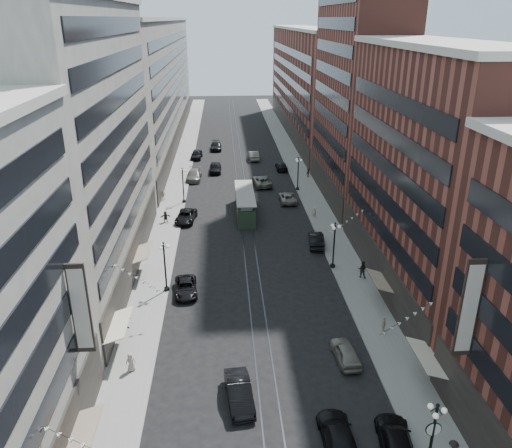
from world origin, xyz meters
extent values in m
plane|color=black|center=(0.00, 60.00, 0.00)|extent=(220.00, 220.00, 0.00)
cube|color=gray|center=(-11.00, 70.00, 0.07)|extent=(4.00, 180.00, 0.15)
cube|color=gray|center=(11.00, 70.00, 0.07)|extent=(4.00, 180.00, 0.15)
cube|color=#2D2D33|center=(-0.70, 70.00, 0.01)|extent=(0.12, 180.00, 0.02)
cube|color=#2D2D33|center=(0.70, 70.00, 0.01)|extent=(0.12, 180.00, 0.02)
cube|color=#A8A295|center=(-17.00, 33.00, 14.00)|extent=(8.00, 36.00, 28.00)
cube|color=#A8A295|center=(-17.00, 96.00, 13.00)|extent=(8.00, 90.00, 26.00)
cube|color=brown|center=(17.00, 28.00, 12.00)|extent=(8.00, 30.00, 24.00)
cube|color=brown|center=(17.00, 56.00, 21.00)|extent=(8.00, 26.00, 42.00)
cube|color=brown|center=(17.00, 105.00, 12.00)|extent=(8.00, 72.00, 24.00)
cylinder|color=black|center=(-9.20, 28.00, 0.30)|extent=(0.56, 0.56, 0.30)
cylinder|color=black|center=(-9.20, 28.00, 2.75)|extent=(0.18, 0.18, 5.20)
sphere|color=black|center=(-9.20, 28.00, 5.55)|extent=(0.24, 0.24, 0.24)
sphere|color=white|center=(-8.75, 28.00, 5.15)|extent=(0.36, 0.36, 0.36)
sphere|color=white|center=(-9.42, 28.39, 5.15)|extent=(0.36, 0.36, 0.36)
sphere|color=white|center=(-9.42, 27.61, 5.15)|extent=(0.36, 0.36, 0.36)
cylinder|color=black|center=(-9.20, 55.00, 0.30)|extent=(0.56, 0.56, 0.30)
cylinder|color=black|center=(-9.20, 55.00, 2.75)|extent=(0.18, 0.18, 5.20)
sphere|color=black|center=(-9.20, 55.00, 5.55)|extent=(0.24, 0.24, 0.24)
sphere|color=white|center=(-8.75, 55.00, 5.15)|extent=(0.36, 0.36, 0.36)
sphere|color=white|center=(-9.42, 55.39, 5.15)|extent=(0.36, 0.36, 0.36)
sphere|color=white|center=(-9.42, 54.61, 5.15)|extent=(0.36, 0.36, 0.36)
cylinder|color=black|center=(9.20, 4.00, 2.75)|extent=(0.18, 0.18, 5.20)
sphere|color=black|center=(9.20, 4.00, 5.55)|extent=(0.24, 0.24, 0.24)
sphere|color=white|center=(9.65, 4.00, 5.15)|extent=(0.36, 0.36, 0.36)
sphere|color=white|center=(8.97, 4.39, 5.15)|extent=(0.36, 0.36, 0.36)
sphere|color=white|center=(8.97, 3.61, 5.15)|extent=(0.36, 0.36, 0.36)
cylinder|color=white|center=(9.20, 4.00, 3.75)|extent=(0.90, 0.12, 0.90)
cylinder|color=black|center=(9.20, 32.00, 0.30)|extent=(0.56, 0.56, 0.30)
cylinder|color=black|center=(9.20, 32.00, 2.75)|extent=(0.18, 0.18, 5.20)
sphere|color=black|center=(9.20, 32.00, 5.55)|extent=(0.24, 0.24, 0.24)
sphere|color=white|center=(9.65, 32.00, 5.15)|extent=(0.36, 0.36, 0.36)
sphere|color=white|center=(8.97, 32.39, 5.15)|extent=(0.36, 0.36, 0.36)
sphere|color=white|center=(8.97, 31.61, 5.15)|extent=(0.36, 0.36, 0.36)
cylinder|color=black|center=(9.20, 60.00, 0.30)|extent=(0.56, 0.56, 0.30)
cylinder|color=black|center=(9.20, 60.00, 2.75)|extent=(0.18, 0.18, 5.20)
sphere|color=black|center=(9.20, 60.00, 5.55)|extent=(0.24, 0.24, 0.24)
sphere|color=white|center=(9.65, 60.00, 5.15)|extent=(0.36, 0.36, 0.36)
sphere|color=white|center=(8.97, 60.39, 5.15)|extent=(0.36, 0.36, 0.36)
sphere|color=white|center=(8.97, 59.61, 5.15)|extent=(0.36, 0.36, 0.36)
cube|color=#243828|center=(0.00, 49.75, 1.27)|extent=(2.45, 11.77, 2.55)
cube|color=gray|center=(0.00, 49.75, 2.84)|extent=(1.57, 10.79, 0.59)
cube|color=gray|center=(0.00, 49.75, 3.24)|extent=(2.65, 11.96, 0.15)
cylinder|color=black|center=(0.00, 45.34, 0.34)|extent=(2.26, 0.69, 0.69)
cylinder|color=black|center=(0.00, 54.17, 0.34)|extent=(2.26, 0.69, 0.69)
imported|color=black|center=(-7.16, 27.46, 0.68)|extent=(2.68, 5.10, 1.37)
imported|color=black|center=(7.92, 6.11, 0.78)|extent=(2.87, 5.59, 1.55)
imported|color=gray|center=(6.80, 15.58, 0.75)|extent=(2.06, 4.50, 1.50)
imported|color=black|center=(-2.20, 11.27, 0.83)|extent=(2.30, 5.20, 1.66)
imported|color=black|center=(4.20, 6.81, 0.77)|extent=(2.24, 5.31, 1.53)
imported|color=#9F9184|center=(-10.77, 15.20, 0.97)|extent=(0.89, 0.66, 1.63)
imported|color=black|center=(-12.20, 21.18, 1.11)|extent=(1.04, 0.74, 1.93)
imported|color=beige|center=(11.14, 19.20, 0.91)|extent=(0.66, 0.97, 1.52)
imported|color=black|center=(-8.40, 47.44, 0.75)|extent=(3.14, 5.64, 1.49)
imported|color=#626157|center=(-8.21, 66.91, 0.87)|extent=(2.70, 6.11, 1.74)
imported|color=black|center=(-8.40, 81.37, 0.87)|extent=(2.49, 5.27, 1.74)
imported|color=black|center=(8.40, 38.19, 0.82)|extent=(2.27, 5.12, 1.63)
imported|color=gray|center=(6.80, 54.42, 0.73)|extent=(2.53, 5.31, 1.46)
imported|color=black|center=(7.89, 72.18, 0.70)|extent=(1.99, 4.84, 1.40)
imported|color=black|center=(-4.50, 71.37, 0.90)|extent=(2.22, 5.30, 1.79)
imported|color=gray|center=(3.15, 79.84, 0.87)|extent=(1.97, 5.35, 1.75)
imported|color=black|center=(-11.19, 46.99, 0.94)|extent=(1.52, 0.74, 1.57)
imported|color=#B8AD98|center=(-12.48, 56.33, 0.91)|extent=(0.98, 0.73, 1.53)
imported|color=black|center=(11.87, 29.40, 1.12)|extent=(1.06, 0.81, 1.93)
imported|color=#C2B5A0|center=(9.70, 47.27, 0.96)|extent=(0.65, 0.49, 1.63)
imported|color=black|center=(12.09, 66.70, 0.93)|extent=(1.09, 0.77, 1.56)
imported|color=#65635A|center=(3.49, 62.82, 0.84)|extent=(3.35, 6.26, 1.67)
imported|color=black|center=(-4.50, 88.43, 0.82)|extent=(2.33, 5.67, 1.64)
camera|label=1|loc=(-2.91, -18.06, 26.46)|focal=35.00mm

